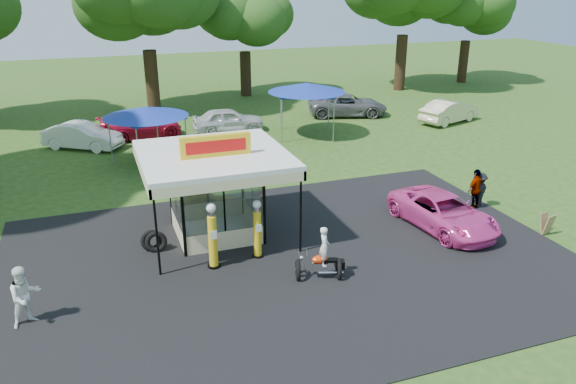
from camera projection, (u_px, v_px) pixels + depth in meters
name	position (u px, v px, depth m)	size (l,w,h in m)	color
ground	(311.00, 287.00, 18.40)	(120.00, 120.00, 0.00)	#254A17
asphalt_apron	(290.00, 259.00, 20.14)	(20.00, 14.00, 0.04)	black
gas_station_kiosk	(215.00, 192.00, 21.50)	(5.40, 5.40, 4.18)	white
gas_pump_left	(213.00, 238.00, 19.21)	(0.45, 0.45, 2.43)	black
gas_pump_right	(257.00, 230.00, 19.98)	(0.41, 0.41, 2.22)	black
motorcycle	(322.00, 258.00, 18.69)	(1.73, 1.18, 1.96)	black
spare_tires	(154.00, 241.00, 20.65)	(0.97, 0.58, 0.83)	black
a_frame_sign	(547.00, 224.00, 22.00)	(0.51, 0.52, 0.85)	#593819
kiosk_car	(205.00, 203.00, 23.91)	(1.13, 2.82, 0.96)	gold
pink_sedan	(443.00, 212.00, 22.46)	(2.30, 4.98, 1.38)	#E53E9A
spectator_west	(25.00, 296.00, 16.15)	(0.91, 0.71, 1.87)	white
spectator_east_a	(480.00, 190.00, 24.42)	(1.03, 0.60, 1.60)	black
spectator_east_b	(476.00, 189.00, 24.22)	(1.07, 0.45, 1.83)	gray
bg_car_a	(82.00, 136.00, 32.77)	(1.60, 4.60, 1.52)	white
bg_car_b	(141.00, 126.00, 34.98)	(2.05, 5.04, 1.46)	#B90E2A
bg_car_c	(228.00, 120.00, 36.28)	(1.84, 4.56, 1.55)	silver
bg_car_d	(348.00, 105.00, 40.43)	(2.60, 5.63, 1.56)	#5C5B5E
bg_car_e	(449.00, 111.00, 38.56)	(1.64, 4.71, 1.55)	beige
tent_west	(146.00, 112.00, 29.43)	(4.46, 4.46, 3.12)	gray
tent_east	(307.00, 88.00, 34.60)	(4.79, 4.79, 3.35)	gray
oak_far_d	(244.00, 16.00, 45.18)	(8.44, 8.44, 10.04)	black
oak_far_f	(469.00, 8.00, 50.94)	(8.64, 8.64, 10.41)	black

